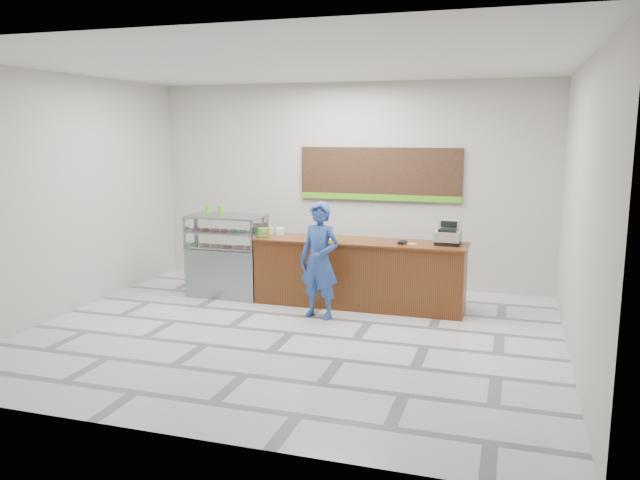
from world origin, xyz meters
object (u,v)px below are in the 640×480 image
(serving_tray, at_px, (327,239))
(cash_register, at_px, (448,236))
(sales_counter, at_px, (359,273))
(display_case, at_px, (227,255))
(customer, at_px, (320,260))

(serving_tray, bearing_deg, cash_register, 23.26)
(sales_counter, bearing_deg, serving_tray, -176.41)
(display_case, bearing_deg, cash_register, 1.37)
(cash_register, height_order, serving_tray, cash_register)
(cash_register, relative_size, customer, 0.24)
(serving_tray, bearing_deg, customer, -61.80)
(cash_register, xyz_separation_m, serving_tray, (-1.83, -0.12, -0.12))
(display_case, bearing_deg, customer, -22.09)
(display_case, relative_size, cash_register, 3.28)
(cash_register, distance_m, serving_tray, 1.84)
(sales_counter, distance_m, serving_tray, 0.73)
(display_case, height_order, cash_register, cash_register)
(sales_counter, relative_size, serving_tray, 8.38)
(sales_counter, relative_size, customer, 1.93)
(display_case, distance_m, serving_tray, 1.75)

